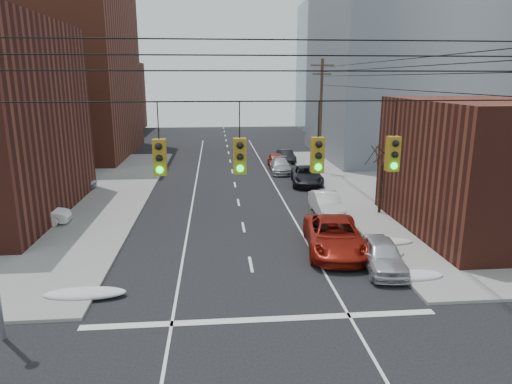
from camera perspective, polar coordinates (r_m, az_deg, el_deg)
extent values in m
cube|color=brown|center=(62.01, -27.67, 17.87)|extent=(24.00, 20.00, 30.00)
cube|color=#4E1F17|center=(87.09, -21.79, 10.94)|extent=(22.00, 18.00, 12.00)
cube|color=gray|center=(58.65, 19.49, 16.48)|extent=(22.00, 20.00, 25.00)
cube|color=gray|center=(83.62, 13.18, 14.90)|extent=(20.00, 18.00, 22.00)
cylinder|color=#473323|center=(44.89, 8.07, 9.15)|extent=(0.28, 0.28, 11.00)
cube|color=#473323|center=(44.75, 8.29, 15.41)|extent=(2.20, 0.12, 0.12)
cube|color=#473323|center=(44.73, 8.26, 14.39)|extent=(1.80, 0.12, 0.12)
cylinder|color=black|center=(12.69, 2.51, 11.28)|extent=(17.00, 0.04, 0.04)
cylinder|color=black|center=(12.70, -12.16, 8.72)|extent=(0.03, 0.03, 1.00)
cube|color=olive|center=(12.82, -11.93, 4.27)|extent=(0.35, 0.30, 1.00)
sphere|color=black|center=(12.61, -12.09, 5.58)|extent=(0.20, 0.20, 0.20)
sphere|color=black|center=(12.66, -12.01, 4.14)|extent=(0.20, 0.20, 0.20)
sphere|color=#0CE526|center=(12.72, -11.94, 2.72)|extent=(0.20, 0.20, 0.20)
cylinder|color=black|center=(12.63, -2.08, 8.99)|extent=(0.03, 0.03, 1.00)
cube|color=olive|center=(12.75, -2.04, 4.51)|extent=(0.35, 0.30, 1.00)
sphere|color=black|center=(12.54, -2.01, 5.83)|extent=(0.20, 0.20, 0.20)
sphere|color=black|center=(12.59, -1.99, 4.39)|extent=(0.20, 0.20, 0.20)
sphere|color=#0CE526|center=(12.64, -1.98, 2.96)|extent=(0.20, 0.20, 0.20)
cylinder|color=black|center=(12.93, 7.83, 8.99)|extent=(0.03, 0.03, 1.00)
cube|color=olive|center=(13.06, 7.68, 4.62)|extent=(0.35, 0.30, 1.00)
sphere|color=black|center=(12.84, 7.89, 5.90)|extent=(0.20, 0.20, 0.20)
sphere|color=black|center=(12.89, 7.85, 4.50)|extent=(0.20, 0.20, 0.20)
sphere|color=#0CE526|center=(12.95, 7.80, 3.10)|extent=(0.20, 0.20, 0.20)
cylinder|color=black|center=(13.59, 17.01, 8.76)|extent=(0.03, 0.03, 1.00)
cube|color=olive|center=(13.71, 16.71, 4.60)|extent=(0.35, 0.30, 1.00)
sphere|color=black|center=(13.51, 17.07, 5.82)|extent=(0.20, 0.20, 0.20)
sphere|color=black|center=(13.55, 16.98, 4.48)|extent=(0.20, 0.20, 0.20)
sphere|color=#0CE526|center=(13.61, 16.88, 3.15)|extent=(0.20, 0.20, 0.20)
cylinder|color=black|center=(32.50, 15.30, 0.26)|extent=(0.20, 0.20, 3.50)
cylinder|color=black|center=(32.30, 16.13, 4.33)|extent=(0.27, 0.82, 1.19)
cylinder|color=black|center=(32.64, 15.60, 4.61)|extent=(1.17, 0.54, 1.38)
cylinder|color=black|center=(32.57, 14.42, 4.73)|extent=(1.44, 1.00, 1.48)
cylinder|color=black|center=(31.97, 14.86, 4.32)|extent=(0.17, 0.84, 1.19)
cylinder|color=black|center=(31.50, 15.07, 4.32)|extent=(0.82, 0.99, 1.40)
cylinder|color=black|center=(31.27, 16.23, 4.24)|extent=(1.74, 0.21, 1.43)
cylinder|color=black|center=(31.96, 16.27, 4.22)|extent=(0.48, 0.73, 1.20)
ellipsoid|color=silver|center=(21.40, -20.58, -11.79)|extent=(3.50, 1.08, 0.42)
ellipsoid|color=silver|center=(22.95, 18.92, -9.86)|extent=(3.00, 1.08, 0.42)
ellipsoid|color=silver|center=(26.80, 15.06, -6.09)|extent=(4.00, 1.08, 0.42)
imported|color=maroon|center=(25.24, 9.76, -5.42)|extent=(3.66, 6.71, 1.78)
imported|color=silver|center=(23.48, 15.49, -7.57)|extent=(2.32, 4.69, 1.54)
imported|color=silver|center=(31.91, 8.76, -1.47)|extent=(1.69, 4.72, 1.55)
imported|color=black|center=(40.86, 6.37, 2.05)|extent=(3.31, 5.99, 1.59)
imported|color=#ACADB1|center=(45.72, 3.09, 3.28)|extent=(2.18, 4.90, 1.40)
imported|color=maroon|center=(48.72, 2.57, 4.00)|extent=(1.92, 4.40, 1.48)
imported|color=black|center=(51.91, 3.76, 4.54)|extent=(1.82, 4.24, 1.36)
imported|color=white|center=(32.18, -25.70, -2.54)|extent=(4.02, 1.56, 1.30)
imported|color=#A0A1A5|center=(41.33, -22.67, 1.25)|extent=(5.02, 2.40, 1.38)
imported|color=#B7B7BC|center=(43.12, -26.46, 1.33)|extent=(4.29, 2.96, 1.36)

